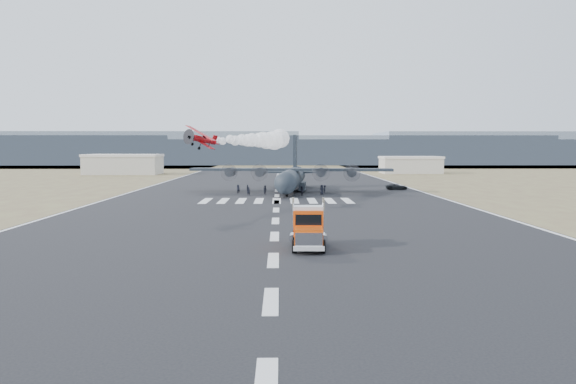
{
  "coord_description": "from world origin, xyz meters",
  "views": [
    {
      "loc": [
        0.53,
        -44.4,
        9.03
      ],
      "look_at": [
        1.46,
        18.54,
        4.0
      ],
      "focal_mm": 35.0,
      "sensor_mm": 36.0,
      "label": 1
    }
  ],
  "objects_px": {
    "hangar_right": "(410,165)",
    "crew_d": "(248,189)",
    "crew_b": "(302,191)",
    "crew_h": "(265,190)",
    "crew_a": "(238,189)",
    "crew_f": "(238,189)",
    "support_vehicle": "(397,187)",
    "hangar_left": "(124,164)",
    "aerobatic_biplane": "(201,139)",
    "transport_aircraft": "(292,177)",
    "crew_c": "(325,189)",
    "crew_e": "(322,190)",
    "semi_truck": "(308,227)",
    "crew_g": "(248,191)"
  },
  "relations": [
    {
      "from": "support_vehicle",
      "to": "crew_h",
      "type": "distance_m",
      "value": 30.04
    },
    {
      "from": "crew_c",
      "to": "crew_d",
      "type": "relative_size",
      "value": 0.97
    },
    {
      "from": "crew_c",
      "to": "hangar_right",
      "type": "bearing_deg",
      "value": -31.7
    },
    {
      "from": "aerobatic_biplane",
      "to": "crew_f",
      "type": "distance_m",
      "value": 32.98
    },
    {
      "from": "support_vehicle",
      "to": "crew_a",
      "type": "relative_size",
      "value": 2.71
    },
    {
      "from": "crew_f",
      "to": "semi_truck",
      "type": "bearing_deg",
      "value": -169.45
    },
    {
      "from": "hangar_left",
      "to": "crew_a",
      "type": "xyz_separation_m",
      "value": [
        44.34,
        -79.13,
        -2.56
      ]
    },
    {
      "from": "crew_a",
      "to": "crew_g",
      "type": "height_order",
      "value": "crew_a"
    },
    {
      "from": "crew_d",
      "to": "crew_g",
      "type": "xyz_separation_m",
      "value": [
        0.48,
        -5.48,
        -0.03
      ]
    },
    {
      "from": "aerobatic_biplane",
      "to": "crew_g",
      "type": "height_order",
      "value": "aerobatic_biplane"
    },
    {
      "from": "hangar_right",
      "to": "crew_b",
      "type": "distance_m",
      "value": 98.9
    },
    {
      "from": "crew_b",
      "to": "crew_h",
      "type": "distance_m",
      "value": 7.46
    },
    {
      "from": "aerobatic_biplane",
      "to": "transport_aircraft",
      "type": "height_order",
      "value": "aerobatic_biplane"
    },
    {
      "from": "crew_d",
      "to": "crew_e",
      "type": "height_order",
      "value": "crew_e"
    },
    {
      "from": "hangar_right",
      "to": "crew_b",
      "type": "bearing_deg",
      "value": -114.74
    },
    {
      "from": "hangar_right",
      "to": "crew_a",
      "type": "bearing_deg",
      "value": -122.53
    },
    {
      "from": "crew_e",
      "to": "crew_h",
      "type": "bearing_deg",
      "value": -146.88
    },
    {
      "from": "crew_c",
      "to": "crew_h",
      "type": "xyz_separation_m",
      "value": [
        -11.66,
        -2.15,
        0.07
      ]
    },
    {
      "from": "semi_truck",
      "to": "crew_a",
      "type": "xyz_separation_m",
      "value": [
        -10.75,
        60.22,
        -1.01
      ]
    },
    {
      "from": "semi_truck",
      "to": "crew_a",
      "type": "height_order",
      "value": "semi_truck"
    },
    {
      "from": "transport_aircraft",
      "to": "crew_a",
      "type": "bearing_deg",
      "value": -151.85
    },
    {
      "from": "hangar_left",
      "to": "semi_truck",
      "type": "xyz_separation_m",
      "value": [
        55.09,
        -139.35,
        -1.55
      ]
    },
    {
      "from": "semi_truck",
      "to": "transport_aircraft",
      "type": "bearing_deg",
      "value": 92.16
    },
    {
      "from": "crew_d",
      "to": "hangar_right",
      "type": "bearing_deg",
      "value": -18.9
    },
    {
      "from": "crew_a",
      "to": "crew_f",
      "type": "distance_m",
      "value": 1.24
    },
    {
      "from": "crew_c",
      "to": "aerobatic_biplane",
      "type": "bearing_deg",
      "value": 137.62
    },
    {
      "from": "support_vehicle",
      "to": "crew_c",
      "type": "relative_size",
      "value": 2.84
    },
    {
      "from": "hangar_left",
      "to": "aerobatic_biplane",
      "type": "xyz_separation_m",
      "value": [
        41.42,
        -109.38,
        6.8
      ]
    },
    {
      "from": "crew_b",
      "to": "hangar_right",
      "type": "bearing_deg",
      "value": 134.04
    },
    {
      "from": "crew_b",
      "to": "crew_e",
      "type": "distance_m",
      "value": 4.63
    },
    {
      "from": "hangar_right",
      "to": "crew_g",
      "type": "xyz_separation_m",
      "value": [
        -51.33,
        -89.79,
        -2.2
      ]
    },
    {
      "from": "support_vehicle",
      "to": "crew_b",
      "type": "relative_size",
      "value": 2.58
    },
    {
      "from": "support_vehicle",
      "to": "crew_e",
      "type": "bearing_deg",
      "value": 121.17
    },
    {
      "from": "hangar_right",
      "to": "crew_d",
      "type": "height_order",
      "value": "hangar_right"
    },
    {
      "from": "crew_h",
      "to": "hangar_right",
      "type": "bearing_deg",
      "value": -61.77
    },
    {
      "from": "crew_e",
      "to": "crew_b",
      "type": "bearing_deg",
      "value": -113.44
    },
    {
      "from": "crew_c",
      "to": "crew_e",
      "type": "height_order",
      "value": "crew_e"
    },
    {
      "from": "crew_a",
      "to": "crew_f",
      "type": "height_order",
      "value": "crew_a"
    },
    {
      "from": "crew_e",
      "to": "hangar_left",
      "type": "bearing_deg",
      "value": 161.82
    },
    {
      "from": "support_vehicle",
      "to": "crew_g",
      "type": "distance_m",
      "value": 33.97
    },
    {
      "from": "crew_g",
      "to": "crew_h",
      "type": "height_order",
      "value": "crew_h"
    },
    {
      "from": "aerobatic_biplane",
      "to": "crew_f",
      "type": "xyz_separation_m",
      "value": [
        2.78,
        31.48,
        -9.42
      ]
    },
    {
      "from": "crew_d",
      "to": "crew_h",
      "type": "xyz_separation_m",
      "value": [
        3.53,
        -2.65,
        0.04
      ]
    },
    {
      "from": "semi_truck",
      "to": "crew_e",
      "type": "distance_m",
      "value": 57.21
    },
    {
      "from": "support_vehicle",
      "to": "crew_c",
      "type": "bearing_deg",
      "value": 116.02
    },
    {
      "from": "crew_h",
      "to": "hangar_left",
      "type": "bearing_deg",
      "value": -1.49
    },
    {
      "from": "aerobatic_biplane",
      "to": "support_vehicle",
      "type": "distance_m",
      "value": 53.88
    },
    {
      "from": "transport_aircraft",
      "to": "crew_e",
      "type": "relative_size",
      "value": 21.9
    },
    {
      "from": "semi_truck",
      "to": "crew_b",
      "type": "bearing_deg",
      "value": 90.42
    },
    {
      "from": "support_vehicle",
      "to": "hangar_left",
      "type": "bearing_deg",
      "value": 43.8
    }
  ]
}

